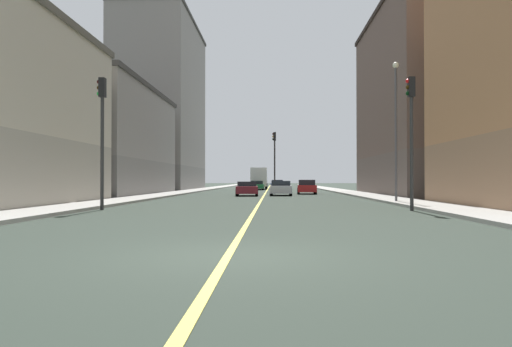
# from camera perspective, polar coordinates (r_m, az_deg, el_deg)

# --- Properties ---
(ground_plane) EXTENTS (400.00, 400.00, 0.00)m
(ground_plane) POSITION_cam_1_polar(r_m,az_deg,el_deg) (9.08, -3.29, -9.61)
(ground_plane) COLOR #2A332B
(ground_plane) RESTS_ON ground
(sidewalk_left) EXTENTS (2.73, 168.00, 0.15)m
(sidewalk_left) POSITION_cam_1_polar(r_m,az_deg,el_deg) (58.50, 9.94, -2.03)
(sidewalk_left) COLOR #9E9B93
(sidewalk_left) RESTS_ON ground
(sidewalk_right) EXTENTS (2.73, 168.00, 0.15)m
(sidewalk_right) POSITION_cam_1_polar(r_m,az_deg,el_deg) (58.76, -7.47, -2.03)
(sidewalk_right) COLOR #9E9B93
(sidewalk_right) RESTS_ON ground
(lane_center_stripe) EXTENTS (0.16, 154.00, 0.01)m
(lane_center_stripe) POSITION_cam_1_polar(r_m,az_deg,el_deg) (57.96, 1.22, -2.12)
(lane_center_stripe) COLOR #E5D14C
(lane_center_stripe) RESTS_ON ground
(building_left_mid) EXTENTS (9.71, 20.96, 16.91)m
(building_left_mid) POSITION_cam_1_polar(r_m,az_deg,el_deg) (47.47, 19.49, 7.85)
(building_left_mid) COLOR brown
(building_left_mid) RESTS_ON ground
(building_right_midblock) EXTENTS (9.71, 20.61, 9.92)m
(building_right_midblock) POSITION_cam_1_polar(r_m,az_deg,el_deg) (47.02, -17.60, 3.64)
(building_right_midblock) COLOR slate
(building_right_midblock) RESTS_ON ground
(building_right_distant) EXTENTS (9.71, 21.19, 23.56)m
(building_right_distant) POSITION_cam_1_polar(r_m,az_deg,el_deg) (70.56, -11.00, 7.73)
(building_right_distant) COLOR slate
(building_right_distant) RESTS_ON ground
(traffic_light_left_near) EXTENTS (0.40, 0.32, 6.07)m
(traffic_light_left_near) POSITION_cam_1_polar(r_m,az_deg,el_deg) (23.20, 17.75, 5.53)
(traffic_light_left_near) COLOR #2D2D2D
(traffic_light_left_near) RESTS_ON ground
(traffic_light_right_near) EXTENTS (0.40, 0.32, 6.14)m
(traffic_light_right_near) POSITION_cam_1_polar(r_m,az_deg,el_deg) (23.72, -17.64, 5.49)
(traffic_light_right_near) COLOR #2D2D2D
(traffic_light_right_near) RESTS_ON ground
(traffic_light_median_far) EXTENTS (0.40, 0.32, 6.46)m
(traffic_light_median_far) POSITION_cam_1_polar(r_m,az_deg,el_deg) (51.56, 2.19, 2.31)
(traffic_light_median_far) COLOR #2D2D2D
(traffic_light_median_far) RESTS_ON ground
(street_lamp_left_near) EXTENTS (0.36, 0.36, 8.24)m
(street_lamp_left_near) POSITION_cam_1_polar(r_m,az_deg,el_deg) (30.11, 16.10, 6.26)
(street_lamp_left_near) COLOR #4C4C51
(street_lamp_left_near) RESTS_ON ground
(car_maroon) EXTENTS (2.06, 4.26, 1.25)m
(car_maroon) POSITION_cam_1_polar(r_m,az_deg,el_deg) (42.53, -1.07, -1.80)
(car_maroon) COLOR maroon
(car_maroon) RESTS_ON ground
(car_green) EXTENTS (1.92, 4.10, 1.28)m
(car_green) POSITION_cam_1_polar(r_m,az_deg,el_deg) (66.95, 0.13, -1.41)
(car_green) COLOR #1E6B38
(car_green) RESTS_ON ground
(car_red) EXTENTS (2.03, 4.67, 1.40)m
(car_red) POSITION_cam_1_polar(r_m,az_deg,el_deg) (48.40, 5.98, -1.59)
(car_red) COLOR red
(car_red) RESTS_ON ground
(car_blue) EXTENTS (2.10, 4.62, 1.39)m
(car_blue) POSITION_cam_1_polar(r_m,az_deg,el_deg) (74.80, 2.49, -1.30)
(car_blue) COLOR #23389E
(car_blue) RESTS_ON ground
(car_silver) EXTENTS (2.01, 4.40, 1.30)m
(car_silver) POSITION_cam_1_polar(r_m,az_deg,el_deg) (43.51, 2.95, -1.74)
(car_silver) COLOR silver
(car_silver) RESTS_ON ground
(box_truck) EXTENTS (2.41, 7.07, 3.15)m
(box_truck) POSITION_cam_1_polar(r_m,az_deg,el_deg) (72.06, 0.37, -0.53)
(box_truck) COLOR beige
(box_truck) RESTS_ON ground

